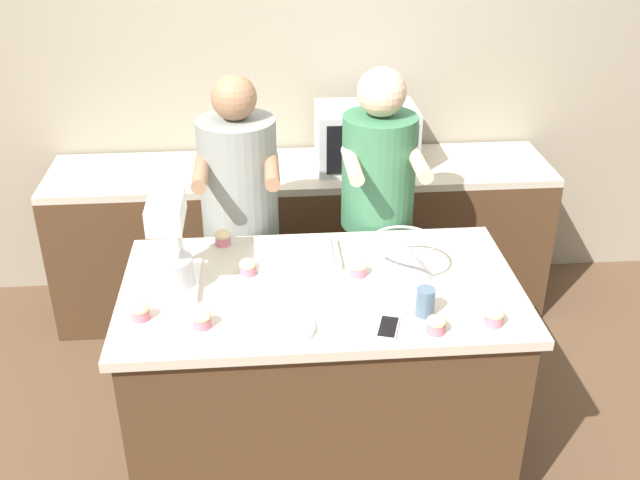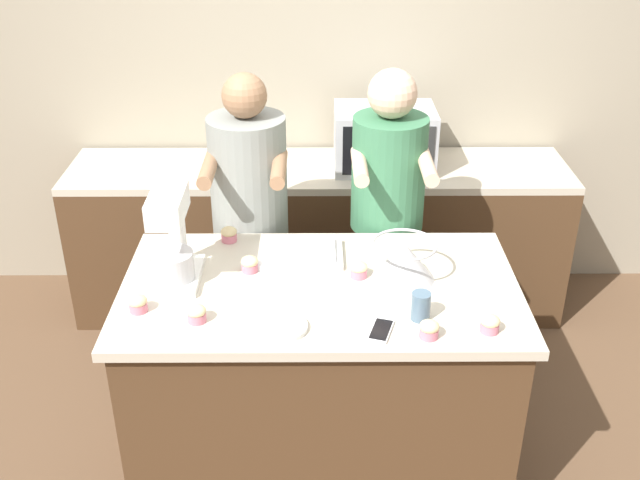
{
  "view_description": "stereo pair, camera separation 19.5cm",
  "coord_description": "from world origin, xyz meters",
  "px_view_note": "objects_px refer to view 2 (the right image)",
  "views": [
    {
      "loc": [
        -0.21,
        -2.52,
        2.51
      ],
      "look_at": [
        0.0,
        0.04,
        1.12
      ],
      "focal_mm": 42.0,
      "sensor_mm": 36.0,
      "label": 1
    },
    {
      "loc": [
        -0.01,
        -2.53,
        2.51
      ],
      "look_at": [
        0.0,
        0.04,
        1.12
      ],
      "focal_mm": 42.0,
      "sensor_mm": 36.0,
      "label": 2
    }
  ],
  "objects_px": {
    "mixing_bowl": "(404,260)",
    "drinking_glass": "(421,306)",
    "cupcake_2": "(359,270)",
    "cupcake_3": "(229,234)",
    "cupcake_0": "(138,303)",
    "person_right": "(386,231)",
    "baking_tray": "(301,253)",
    "stand_mixer": "(172,242)",
    "cupcake_1": "(429,329)",
    "cupcake_5": "(197,314)",
    "microwave_oven": "(384,139)",
    "small_plate": "(283,327)",
    "cupcake_6": "(250,264)",
    "cell_phone": "(381,330)",
    "person_left": "(251,234)",
    "cupcake_4": "(490,324)"
  },
  "relations": [
    {
      "from": "person_right",
      "to": "baking_tray",
      "type": "bearing_deg",
      "value": -135.49
    },
    {
      "from": "cupcake_0",
      "to": "cupcake_5",
      "type": "relative_size",
      "value": 1.0
    },
    {
      "from": "microwave_oven",
      "to": "cell_phone",
      "type": "distance_m",
      "value": 1.67
    },
    {
      "from": "person_right",
      "to": "drinking_glass",
      "type": "bearing_deg",
      "value": -86.66
    },
    {
      "from": "person_left",
      "to": "cupcake_6",
      "type": "relative_size",
      "value": 22.84
    },
    {
      "from": "cupcake_4",
      "to": "cupcake_6",
      "type": "height_order",
      "value": "same"
    },
    {
      "from": "cupcake_1",
      "to": "cupcake_2",
      "type": "bearing_deg",
      "value": 118.7
    },
    {
      "from": "baking_tray",
      "to": "drinking_glass",
      "type": "xyz_separation_m",
      "value": [
        0.45,
        -0.47,
        0.04
      ]
    },
    {
      "from": "stand_mixer",
      "to": "cupcake_3",
      "type": "distance_m",
      "value": 0.4
    },
    {
      "from": "person_left",
      "to": "drinking_glass",
      "type": "bearing_deg",
      "value": -51.08
    },
    {
      "from": "drinking_glass",
      "to": "stand_mixer",
      "type": "bearing_deg",
      "value": 163.18
    },
    {
      "from": "microwave_oven",
      "to": "baking_tray",
      "type": "bearing_deg",
      "value": -111.58
    },
    {
      "from": "stand_mixer",
      "to": "cupcake_6",
      "type": "bearing_deg",
      "value": 12.07
    },
    {
      "from": "person_right",
      "to": "cupcake_2",
      "type": "bearing_deg",
      "value": -106.19
    },
    {
      "from": "drinking_glass",
      "to": "cell_phone",
      "type": "bearing_deg",
      "value": -151.26
    },
    {
      "from": "cupcake_0",
      "to": "cupcake_6",
      "type": "xyz_separation_m",
      "value": [
        0.39,
        0.29,
        0.0
      ]
    },
    {
      "from": "mixing_bowl",
      "to": "cupcake_6",
      "type": "height_order",
      "value": "mixing_bowl"
    },
    {
      "from": "person_left",
      "to": "cupcake_3",
      "type": "xyz_separation_m",
      "value": [
        -0.07,
        -0.25,
        0.13
      ]
    },
    {
      "from": "cupcake_6",
      "to": "stand_mixer",
      "type": "bearing_deg",
      "value": -167.93
    },
    {
      "from": "drinking_glass",
      "to": "cupcake_3",
      "type": "relative_size",
      "value": 1.54
    },
    {
      "from": "cupcake_1",
      "to": "baking_tray",
      "type": "bearing_deg",
      "value": 128.46
    },
    {
      "from": "mixing_bowl",
      "to": "cupcake_0",
      "type": "bearing_deg",
      "value": -167.08
    },
    {
      "from": "mixing_bowl",
      "to": "cupcake_5",
      "type": "distance_m",
      "value": 0.84
    },
    {
      "from": "cupcake_1",
      "to": "cupcake_4",
      "type": "distance_m",
      "value": 0.22
    },
    {
      "from": "cupcake_3",
      "to": "cupcake_4",
      "type": "relative_size",
      "value": 1.0
    },
    {
      "from": "stand_mixer",
      "to": "cupcake_5",
      "type": "relative_size",
      "value": 5.42
    },
    {
      "from": "baking_tray",
      "to": "cell_phone",
      "type": "distance_m",
      "value": 0.63
    },
    {
      "from": "cupcake_1",
      "to": "cupcake_5",
      "type": "relative_size",
      "value": 1.0
    },
    {
      "from": "baking_tray",
      "to": "cupcake_2",
      "type": "distance_m",
      "value": 0.29
    },
    {
      "from": "cell_phone",
      "to": "cupcake_5",
      "type": "xyz_separation_m",
      "value": [
        -0.67,
        0.07,
        0.03
      ]
    },
    {
      "from": "mixing_bowl",
      "to": "cupcake_2",
      "type": "xyz_separation_m",
      "value": [
        -0.18,
        0.01,
        -0.05
      ]
    },
    {
      "from": "small_plate",
      "to": "cupcake_6",
      "type": "distance_m",
      "value": 0.44
    },
    {
      "from": "mixing_bowl",
      "to": "small_plate",
      "type": "bearing_deg",
      "value": -142.98
    },
    {
      "from": "person_right",
      "to": "cupcake_5",
      "type": "distance_m",
      "value": 1.17
    },
    {
      "from": "baking_tray",
      "to": "drinking_glass",
      "type": "relative_size",
      "value": 3.19
    },
    {
      "from": "stand_mixer",
      "to": "cupcake_3",
      "type": "bearing_deg",
      "value": 60.71
    },
    {
      "from": "person_left",
      "to": "drinking_glass",
      "type": "height_order",
      "value": "person_left"
    },
    {
      "from": "mixing_bowl",
      "to": "cupcake_2",
      "type": "relative_size",
      "value": 3.7
    },
    {
      "from": "cupcake_4",
      "to": "cupcake_6",
      "type": "distance_m",
      "value": 0.99
    },
    {
      "from": "stand_mixer",
      "to": "microwave_oven",
      "type": "xyz_separation_m",
      "value": [
        0.94,
        1.29,
        -0.05
      ]
    },
    {
      "from": "mixing_bowl",
      "to": "drinking_glass",
      "type": "relative_size",
      "value": 2.4
    },
    {
      "from": "stand_mixer",
      "to": "cell_phone",
      "type": "bearing_deg",
      "value": -24.83
    },
    {
      "from": "person_right",
      "to": "baking_tray",
      "type": "distance_m",
      "value": 0.56
    },
    {
      "from": "person_right",
      "to": "mixing_bowl",
      "type": "height_order",
      "value": "person_right"
    },
    {
      "from": "cell_phone",
      "to": "cupcake_1",
      "type": "bearing_deg",
      "value": -11.24
    },
    {
      "from": "baking_tray",
      "to": "cupcake_1",
      "type": "distance_m",
      "value": 0.75
    },
    {
      "from": "person_right",
      "to": "microwave_oven",
      "type": "xyz_separation_m",
      "value": [
        0.04,
        0.72,
        0.19
      ]
    },
    {
      "from": "person_right",
      "to": "drinking_glass",
      "type": "xyz_separation_m",
      "value": [
        0.05,
        -0.86,
        0.13
      ]
    },
    {
      "from": "microwave_oven",
      "to": "cupcake_1",
      "type": "xyz_separation_m",
      "value": [
        0.03,
        -1.69,
        -0.08
      ]
    },
    {
      "from": "person_right",
      "to": "cell_phone",
      "type": "relative_size",
      "value": 10.37
    }
  ]
}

